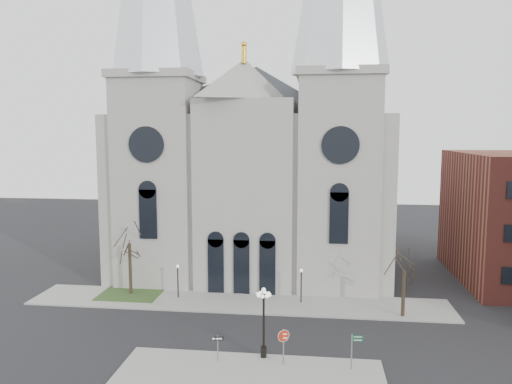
# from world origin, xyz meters

# --- Properties ---
(ground) EXTENTS (160.00, 160.00, 0.00)m
(ground) POSITION_xyz_m (0.00, 0.00, 0.00)
(ground) COLOR black
(ground) RESTS_ON ground
(sidewalk_far) EXTENTS (40.00, 6.00, 0.14)m
(sidewalk_far) POSITION_xyz_m (0.00, 11.00, 0.07)
(sidewalk_far) COLOR gray
(sidewalk_far) RESTS_ON ground
(grass_patch) EXTENTS (6.00, 5.00, 0.18)m
(grass_patch) POSITION_xyz_m (-11.00, 12.00, 0.09)
(grass_patch) COLOR #263F1B
(grass_patch) RESTS_ON ground
(cathedral) EXTENTS (33.00, 26.66, 54.00)m
(cathedral) POSITION_xyz_m (0.00, 22.86, 18.48)
(cathedral) COLOR #A09C95
(cathedral) RESTS_ON ground
(tree_left) EXTENTS (3.20, 3.20, 7.50)m
(tree_left) POSITION_xyz_m (-11.00, 12.00, 5.58)
(tree_left) COLOR black
(tree_left) RESTS_ON ground
(tree_right) EXTENTS (3.20, 3.20, 6.00)m
(tree_right) POSITION_xyz_m (15.00, 9.00, 4.47)
(tree_right) COLOR black
(tree_right) RESTS_ON ground
(ped_lamp_left) EXTENTS (0.32, 0.32, 3.26)m
(ped_lamp_left) POSITION_xyz_m (-6.00, 11.50, 2.33)
(ped_lamp_left) COLOR black
(ped_lamp_left) RESTS_ON sidewalk_far
(ped_lamp_right) EXTENTS (0.32, 0.32, 3.26)m
(ped_lamp_right) POSITION_xyz_m (6.00, 11.50, 2.33)
(ped_lamp_right) COLOR black
(ped_lamp_right) RESTS_ON sidewalk_far
(stop_sign) EXTENTS (0.92, 0.13, 2.54)m
(stop_sign) POSITION_xyz_m (5.17, -1.46, 1.95)
(stop_sign) COLOR slate
(stop_sign) RESTS_ON sidewalk_near
(globe_lamp) EXTENTS (1.21, 1.21, 5.14)m
(globe_lamp) POSITION_xyz_m (3.68, -0.50, 3.37)
(globe_lamp) COLOR black
(globe_lamp) RESTS_ON sidewalk_near
(one_way_sign) EXTENTS (0.81, 0.19, 1.85)m
(one_way_sign) POSITION_xyz_m (0.52, -1.43, 1.42)
(one_way_sign) COLOR slate
(one_way_sign) RESTS_ON sidewalk_near
(street_name_sign) EXTENTS (0.79, 0.15, 2.49)m
(street_name_sign) POSITION_xyz_m (9.90, -1.62, 1.59)
(street_name_sign) COLOR slate
(street_name_sign) RESTS_ON sidewalk_near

